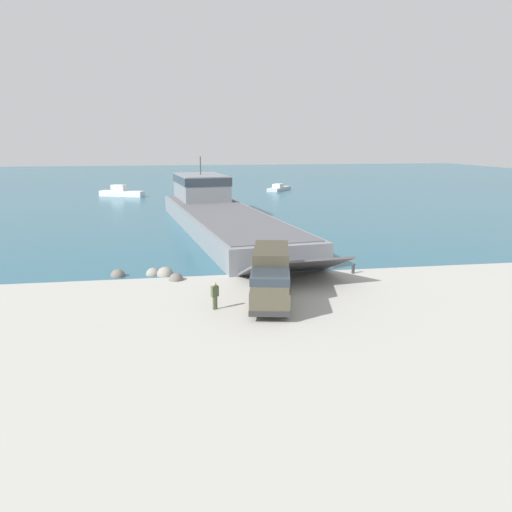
# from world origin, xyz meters

# --- Properties ---
(ground_plane) EXTENTS (240.00, 240.00, 0.00)m
(ground_plane) POSITION_xyz_m (0.00, 0.00, 0.00)
(ground_plane) COLOR #A8A59E
(water_surface) EXTENTS (240.00, 180.00, 0.01)m
(water_surface) POSITION_xyz_m (0.00, 96.08, 0.00)
(water_surface) COLOR #285B70
(water_surface) RESTS_ON ground_plane
(landing_craft) EXTENTS (13.49, 44.26, 7.91)m
(landing_craft) POSITION_xyz_m (-1.23, 28.72, 1.93)
(landing_craft) COLOR gray
(landing_craft) RESTS_ON ground_plane
(military_truck) EXTENTS (3.90, 8.17, 3.22)m
(military_truck) POSITION_xyz_m (-0.39, -0.72, 1.64)
(military_truck) COLOR #4C4738
(military_truck) RESTS_ON ground_plane
(soldier_on_ramp) EXTENTS (0.50, 0.41, 1.68)m
(soldier_on_ramp) POSITION_xyz_m (-4.01, -1.74, 0.97)
(soldier_on_ramp) COLOR #475638
(soldier_on_ramp) RESTS_ON ground_plane
(moored_boat_a) EXTENTS (8.43, 5.19, 2.11)m
(moored_boat_a) POSITION_xyz_m (-15.75, 64.47, 0.70)
(moored_boat_a) COLOR white
(moored_boat_a) RESTS_ON ground_plane
(moored_boat_b) EXTENTS (6.18, 7.62, 1.40)m
(moored_boat_b) POSITION_xyz_m (15.24, 70.70, 0.47)
(moored_boat_b) COLOR #B7BABF
(moored_boat_b) RESTS_ON ground_plane
(mooring_bollard) EXTENTS (0.27, 0.27, 0.81)m
(mooring_bollard) POSITION_xyz_m (7.16, 4.93, 0.44)
(mooring_bollard) COLOR #333338
(mooring_bollard) RESTS_ON ground_plane
(shoreline_rock_a) EXTENTS (1.28, 1.28, 1.28)m
(shoreline_rock_a) POSITION_xyz_m (-7.09, 6.75, 0.00)
(shoreline_rock_a) COLOR gray
(shoreline_rock_a) RESTS_ON ground_plane
(shoreline_rock_b) EXTENTS (1.05, 1.05, 1.05)m
(shoreline_rock_b) POSITION_xyz_m (-8.02, 7.05, 0.00)
(shoreline_rock_b) COLOR gray
(shoreline_rock_b) RESTS_ON ground_plane
(shoreline_rock_c) EXTENTS (1.10, 1.10, 1.10)m
(shoreline_rock_c) POSITION_xyz_m (-10.59, 6.98, 0.00)
(shoreline_rock_c) COLOR #66605B
(shoreline_rock_c) RESTS_ON ground_plane
(shoreline_rock_d) EXTENTS (1.06, 1.06, 1.06)m
(shoreline_rock_d) POSITION_xyz_m (-6.29, 5.24, 0.00)
(shoreline_rock_d) COLOR #66605B
(shoreline_rock_d) RESTS_ON ground_plane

